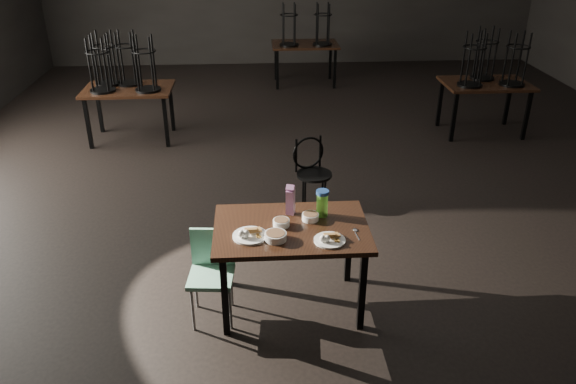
{
  "coord_description": "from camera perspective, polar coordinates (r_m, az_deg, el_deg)",
  "views": [
    {
      "loc": [
        -0.85,
        -5.89,
        2.95
      ],
      "look_at": [
        -0.59,
        -1.75,
        0.85
      ],
      "focal_mm": 35.0,
      "sensor_mm": 36.0,
      "label": 1
    }
  ],
  "objects": [
    {
      "name": "bg_table_right",
      "position": [
        8.53,
        19.56,
        10.61
      ],
      "size": [
        1.2,
        0.8,
        1.48
      ],
      "color": "black",
      "rests_on": "ground"
    },
    {
      "name": "bowl_near",
      "position": [
        4.35,
        -0.69,
        -3.12
      ],
      "size": [
        0.13,
        0.13,
        0.05
      ],
      "color": "white",
      "rests_on": "main_table"
    },
    {
      "name": "bg_table_far",
      "position": [
        10.53,
        1.74,
        14.82
      ],
      "size": [
        1.2,
        0.8,
        1.48
      ],
      "color": "black",
      "rests_on": "ground"
    },
    {
      "name": "bg_table_left",
      "position": [
        8.12,
        -16.2,
        10.48
      ],
      "size": [
        1.2,
        0.8,
        1.48
      ],
      "color": "black",
      "rests_on": "ground"
    },
    {
      "name": "plate_left",
      "position": [
        4.22,
        -3.91,
        -4.29
      ],
      "size": [
        0.26,
        0.26,
        0.09
      ],
      "color": "white",
      "rests_on": "main_table"
    },
    {
      "name": "main_table",
      "position": [
        4.39,
        0.33,
        -4.44
      ],
      "size": [
        1.2,
        0.8,
        0.75
      ],
      "color": "black",
      "rests_on": "ground"
    },
    {
      "name": "water_bottle",
      "position": [
        4.46,
        3.5,
        -1.11
      ],
      "size": [
        0.11,
        0.11,
        0.22
      ],
      "color": "#75EC45",
      "rests_on": "main_table"
    },
    {
      "name": "bentwood_chair",
      "position": [
        6.0,
        2.44,
        2.43
      ],
      "size": [
        0.42,
        0.41,
        0.79
      ],
      "rotation": [
        0.0,
        0.0,
        0.34
      ],
      "color": "black",
      "rests_on": "ground"
    },
    {
      "name": "bowl_big",
      "position": [
        4.17,
        -1.28,
        -4.5
      ],
      "size": [
        0.17,
        0.17,
        0.06
      ],
      "color": "white",
      "rests_on": "main_table"
    },
    {
      "name": "school_chair",
      "position": [
        4.46,
        -7.75,
        -7.58
      ],
      "size": [
        0.37,
        0.37,
        0.74
      ],
      "rotation": [
        0.0,
        0.0,
        -0.09
      ],
      "color": "#7BBFA0",
      "rests_on": "ground"
    },
    {
      "name": "juice_carton",
      "position": [
        4.47,
        0.25,
        -0.85
      ],
      "size": [
        0.08,
        0.08,
        0.26
      ],
      "color": "#8D197B",
      "rests_on": "main_table"
    },
    {
      "name": "spoon",
      "position": [
        4.32,
        6.86,
        -3.94
      ],
      "size": [
        0.04,
        0.18,
        0.01
      ],
      "color": "silver",
      "rests_on": "main_table"
    },
    {
      "name": "bowl_far",
      "position": [
        4.43,
        2.29,
        -2.52
      ],
      "size": [
        0.13,
        0.13,
        0.05
      ],
      "color": "white",
      "rests_on": "main_table"
    },
    {
      "name": "plate_right",
      "position": [
        4.17,
        4.23,
        -4.76
      ],
      "size": [
        0.24,
        0.24,
        0.08
      ],
      "color": "white",
      "rests_on": "main_table"
    }
  ]
}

